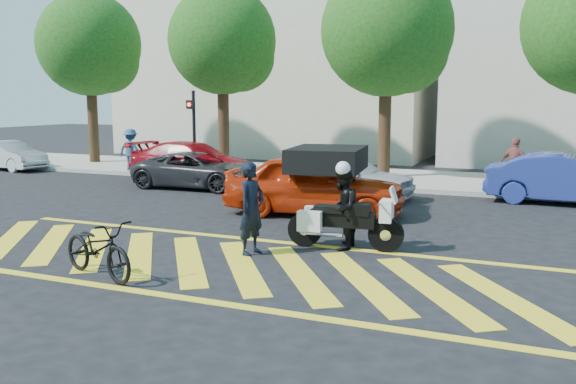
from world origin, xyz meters
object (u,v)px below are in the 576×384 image
at_px(parked_mid_left, 198,170).
at_px(police_motorcycle, 343,221).
at_px(red_convertible, 315,184).
at_px(parked_left, 193,162).
at_px(officer_bike, 252,208).
at_px(bicycle, 98,248).
at_px(parked_right, 566,179).
at_px(parked_far_left, 9,155).
at_px(parked_mid_right, 349,176).
at_px(officer_moto, 342,209).

bearing_deg(parked_mid_left, police_motorcycle, -132.38).
relative_size(red_convertible, parked_left, 0.95).
bearing_deg(officer_bike, red_convertible, 13.98).
relative_size(officer_bike, red_convertible, 0.39).
bearing_deg(bicycle, red_convertible, 6.86).
xyz_separation_m(parked_mid_left, parked_right, (11.04, 1.40, 0.11)).
xyz_separation_m(bicycle, red_convertible, (1.37, 6.53, 0.28)).
distance_m(officer_bike, police_motorcycle, 1.84).
height_order(police_motorcycle, parked_mid_left, parked_mid_left).
height_order(parked_far_left, parked_mid_left, parked_far_left).
bearing_deg(parked_mid_right, parked_right, -73.06).
relative_size(police_motorcycle, parked_mid_right, 0.59).
relative_size(officer_moto, parked_mid_left, 0.38).
xyz_separation_m(bicycle, parked_mid_left, (-3.79, 9.33, 0.10)).
xyz_separation_m(officer_bike, parked_mid_left, (-5.45, 6.98, -0.29)).
height_order(officer_bike, red_convertible, officer_bike).
bearing_deg(police_motorcycle, parked_mid_left, 133.64).
bearing_deg(bicycle, police_motorcycle, -23.82).
distance_m(parked_left, parked_mid_left, 1.74).
bearing_deg(parked_far_left, officer_moto, -105.67).
xyz_separation_m(police_motorcycle, parked_far_left, (-16.79, 7.32, 0.04)).
bearing_deg(parked_mid_left, parked_far_left, 80.12).
bearing_deg(officer_bike, police_motorcycle, -44.14).
relative_size(red_convertible, parked_right, 1.07).
bearing_deg(parked_left, officer_bike, -140.48).
xyz_separation_m(officer_moto, parked_left, (-7.94, 7.32, -0.11)).
xyz_separation_m(officer_moto, parked_right, (4.14, 7.32, -0.10)).
distance_m(officer_moto, parked_mid_right, 6.16).
bearing_deg(parked_left, officer_moto, -130.90).
bearing_deg(parked_right, officer_bike, 148.14).
bearing_deg(parked_far_left, parked_mid_left, -90.18).
height_order(parked_far_left, parked_mid_right, parked_mid_right).
relative_size(parked_mid_right, parked_right, 0.92).
relative_size(officer_bike, parked_mid_right, 0.45).
bearing_deg(officer_bike, parked_mid_right, 12.18).
xyz_separation_m(red_convertible, parked_mid_right, (0.02, 2.80, -0.11)).
relative_size(officer_moto, parked_far_left, 0.45).
height_order(officer_bike, parked_mid_right, officer_bike).
relative_size(police_motorcycle, red_convertible, 0.51).
height_order(officer_bike, bicycle, officer_bike).
distance_m(bicycle, officer_moto, 4.63).
distance_m(police_motorcycle, parked_right, 8.40).
distance_m(officer_bike, officer_moto, 1.80).
relative_size(officer_bike, bicycle, 0.95).
distance_m(officer_bike, parked_mid_left, 8.86).
xyz_separation_m(bicycle, police_motorcycle, (3.13, 3.41, 0.06)).
xyz_separation_m(parked_far_left, parked_right, (20.92, 0.00, 0.11)).
bearing_deg(red_convertible, parked_left, 48.04).
bearing_deg(officer_moto, bicycle, -48.12).
distance_m(parked_far_left, parked_mid_left, 9.98).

